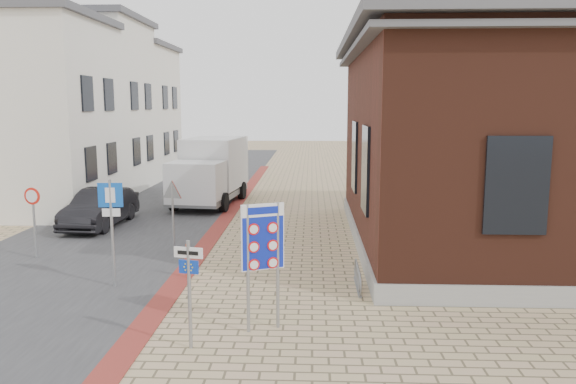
% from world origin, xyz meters
% --- Properties ---
extents(ground, '(120.00, 120.00, 0.00)m').
position_xyz_m(ground, '(0.00, 0.00, 0.00)').
color(ground, tan).
rests_on(ground, ground).
extents(road_strip, '(7.00, 60.00, 0.02)m').
position_xyz_m(road_strip, '(-5.50, 15.00, 0.01)').
color(road_strip, '#38383A').
rests_on(road_strip, ground).
extents(curb_strip, '(0.60, 40.00, 0.02)m').
position_xyz_m(curb_strip, '(-2.00, 10.00, 0.01)').
color(curb_strip, maroon).
rests_on(curb_strip, ground).
extents(brick_building, '(13.00, 13.00, 6.80)m').
position_xyz_m(brick_building, '(8.99, 7.00, 3.49)').
color(brick_building, gray).
rests_on(brick_building, ground).
extents(townhouse_near, '(7.40, 6.40, 8.30)m').
position_xyz_m(townhouse_near, '(-10.99, 12.00, 4.17)').
color(townhouse_near, silver).
rests_on(townhouse_near, ground).
extents(townhouse_mid, '(7.40, 6.40, 9.10)m').
position_xyz_m(townhouse_mid, '(-10.99, 18.00, 4.57)').
color(townhouse_mid, silver).
rests_on(townhouse_mid, ground).
extents(townhouse_far, '(7.40, 6.40, 8.30)m').
position_xyz_m(townhouse_far, '(-10.99, 24.00, 4.17)').
color(townhouse_far, silver).
rests_on(townhouse_far, ground).
extents(bike_rack, '(0.08, 1.80, 0.60)m').
position_xyz_m(bike_rack, '(2.65, 2.20, 0.26)').
color(bike_rack, slate).
rests_on(bike_rack, ground).
extents(sedan, '(1.70, 4.37, 1.42)m').
position_xyz_m(sedan, '(-6.50, 9.02, 0.71)').
color(sedan, black).
rests_on(sedan, ground).
extents(box_truck, '(2.94, 5.99, 3.02)m').
position_xyz_m(box_truck, '(-3.18, 14.03, 1.56)').
color(box_truck, slate).
rests_on(box_truck, ground).
extents(border_sign, '(0.84, 0.40, 2.63)m').
position_xyz_m(border_sign, '(0.50, -0.56, 1.88)').
color(border_sign, gray).
rests_on(border_sign, ground).
extents(essen_sign, '(0.56, 0.16, 2.09)m').
position_xyz_m(essen_sign, '(-0.80, -1.50, 1.36)').
color(essen_sign, gray).
rests_on(essen_sign, ground).
extents(parking_sign, '(0.60, 0.09, 2.74)m').
position_xyz_m(parking_sign, '(-3.50, 2.00, 1.89)').
color(parking_sign, gray).
rests_on(parking_sign, ground).
extents(yield_sign, '(0.74, 0.28, 2.14)m').
position_xyz_m(yield_sign, '(-2.97, 6.00, 1.62)').
color(yield_sign, gray).
rests_on(yield_sign, ground).
extents(speed_sign, '(0.51, 0.12, 2.16)m').
position_xyz_m(speed_sign, '(-6.75, 4.50, 1.43)').
color(speed_sign, gray).
rests_on(speed_sign, ground).
extents(bollard, '(0.10, 0.10, 0.93)m').
position_xyz_m(bollard, '(-1.80, 2.80, 0.46)').
color(bollard, red).
rests_on(bollard, ground).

